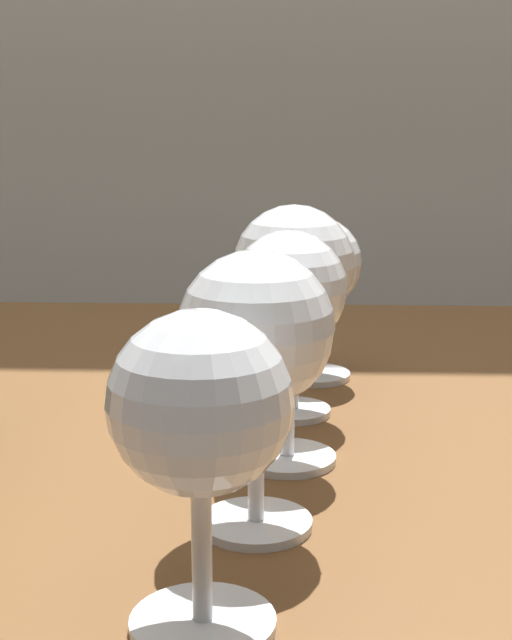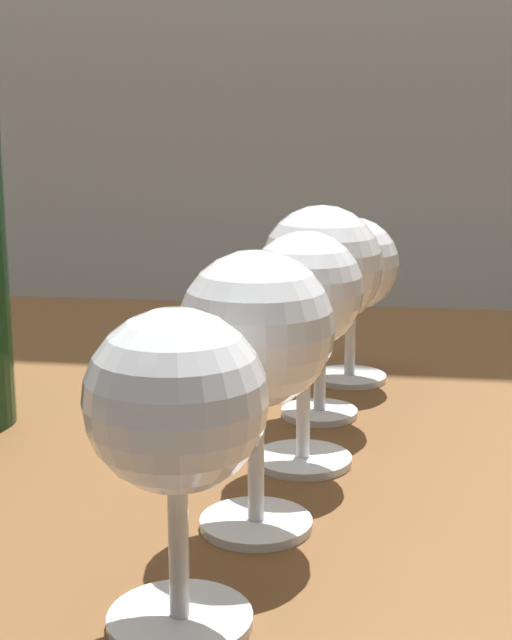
{
  "view_description": "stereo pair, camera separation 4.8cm",
  "coord_description": "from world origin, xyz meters",
  "views": [
    {
      "loc": [
        0.05,
        -0.66,
        0.93
      ],
      "look_at": [
        0.04,
        -0.19,
        0.83
      ],
      "focal_mm": 52.62,
      "sensor_mm": 36.0,
      "label": 1
    },
    {
      "loc": [
        0.1,
        -0.65,
        0.93
      ],
      "look_at": [
        0.04,
        -0.19,
        0.83
      ],
      "focal_mm": 52.62,
      "sensor_mm": 36.0,
      "label": 2
    }
  ],
  "objects": [
    {
      "name": "dining_table",
      "position": [
        0.0,
        0.0,
        0.62
      ],
      "size": [
        1.37,
        0.82,
        0.71
      ],
      "color": "brown",
      "rests_on": "ground_plane"
    },
    {
      "name": "wine_glass_merlot",
      "position": [
        0.02,
        -0.29,
        0.81
      ],
      "size": [
        0.08,
        0.08,
        0.14
      ],
      "color": "white",
      "rests_on": "dining_table"
    },
    {
      "name": "wine_glass_port",
      "position": [
        0.04,
        -0.19,
        0.82
      ],
      "size": [
        0.08,
        0.08,
        0.15
      ],
      "color": "white",
      "rests_on": "dining_table"
    },
    {
      "name": "wine_glass_chardonnay",
      "position": [
        0.05,
        -0.09,
        0.82
      ],
      "size": [
        0.07,
        0.07,
        0.15
      ],
      "color": "white",
      "rests_on": "dining_table"
    },
    {
      "name": "wine_glass_amber",
      "position": [
        0.06,
        0.01,
        0.82
      ],
      "size": [
        0.09,
        0.09,
        0.16
      ],
      "color": "white",
      "rests_on": "dining_table"
    },
    {
      "name": "wine_glass_pinot",
      "position": [
        0.07,
        0.1,
        0.81
      ],
      "size": [
        0.08,
        0.08,
        0.14
      ],
      "color": "white",
      "rests_on": "dining_table"
    }
  ]
}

